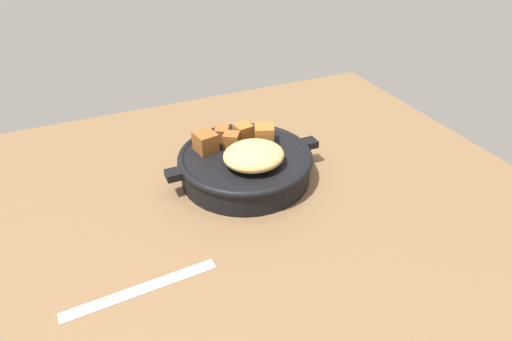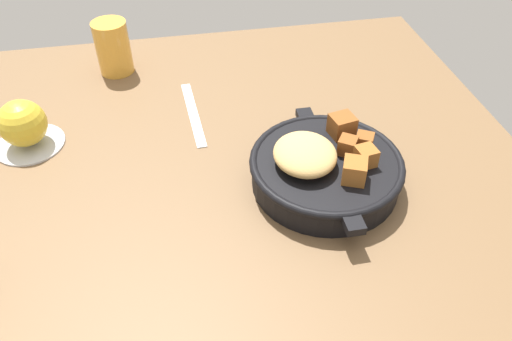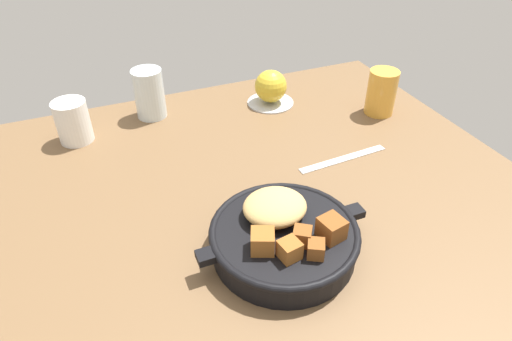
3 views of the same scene
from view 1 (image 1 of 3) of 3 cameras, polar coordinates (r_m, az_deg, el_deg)
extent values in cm
cube|color=brown|center=(63.76, 0.12, -7.93)|extent=(93.55, 89.69, 2.40)
cylinder|color=black|center=(71.35, -1.39, 0.59)|extent=(21.03, 21.03, 4.41)
torus|color=black|center=(70.36, -1.41, 1.85)|extent=(21.81, 21.81, 1.20)
cube|color=black|center=(67.68, -10.60, -0.52)|extent=(2.64, 2.40, 1.20)
cube|color=black|center=(75.11, 6.88, 3.55)|extent=(2.64, 2.40, 1.20)
ellipsoid|color=tan|center=(66.75, -0.30, 1.98)|extent=(9.51, 8.72, 3.33)
cube|color=brown|center=(71.80, -3.23, 3.98)|extent=(3.38, 3.37, 2.46)
cube|color=#935623|center=(73.99, -1.70, 5.06)|extent=(3.10, 3.08, 2.65)
cube|color=brown|center=(73.91, -4.45, 4.77)|extent=(3.16, 3.22, 2.26)
cube|color=brown|center=(70.91, -6.60, 3.71)|extent=(3.78, 3.94, 3.16)
cube|color=#935623|center=(72.77, 1.08, 4.74)|extent=(4.11, 4.06, 3.07)
cube|color=silver|center=(56.08, -14.75, -14.74)|extent=(18.88, 2.68, 0.36)
camera|label=2|loc=(0.82, 48.22, 30.96)|focal=35.27mm
camera|label=3|loc=(1.06, 0.89, 37.96)|focal=31.37mm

